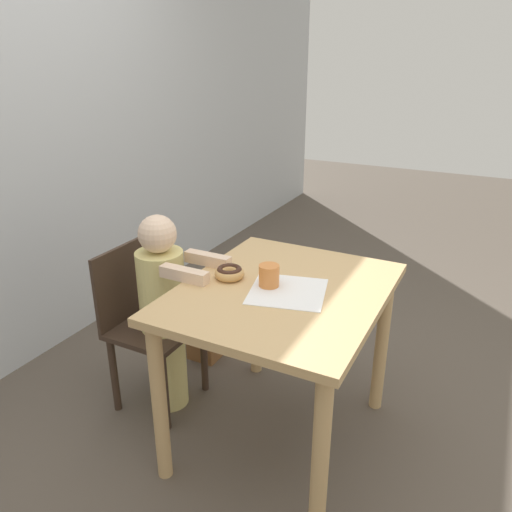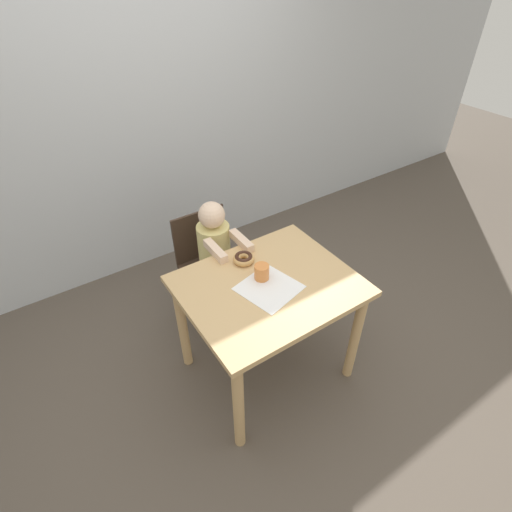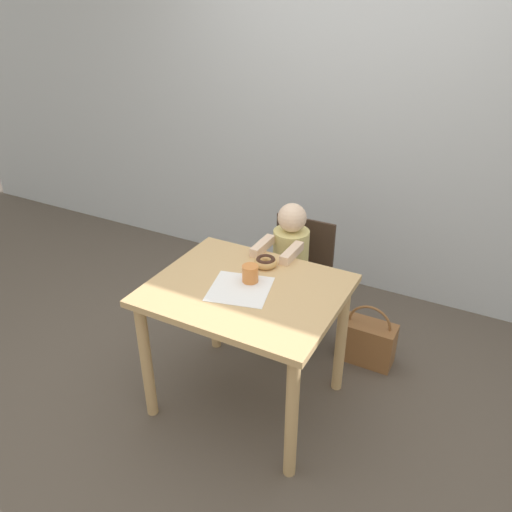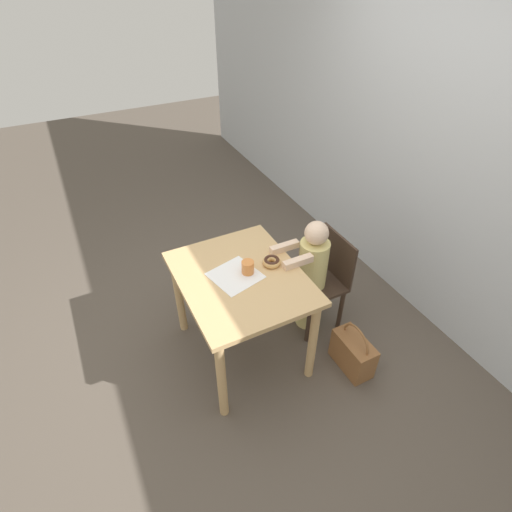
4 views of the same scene
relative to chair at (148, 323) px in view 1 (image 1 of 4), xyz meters
name	(u,v)px [view 1 (image 1 of 4)]	position (x,y,z in m)	size (l,w,h in m)	color
ground_plane	(280,436)	(0.02, -0.69, -0.42)	(12.00, 12.00, 0.00)	brown
wall_back	(0,134)	(0.02, 0.84, 0.83)	(8.00, 0.05, 2.50)	silver
dining_table	(282,316)	(0.02, -0.69, 0.20)	(0.95, 0.78, 0.75)	tan
chair	(148,323)	(0.00, 0.00, 0.00)	(0.39, 0.36, 0.80)	#38281E
child_figure	(165,313)	(0.00, -0.11, 0.08)	(0.23, 0.41, 0.98)	#E0D17F
donut	(229,272)	(0.01, -0.45, 0.35)	(0.12, 0.12, 0.05)	tan
napkin	(288,291)	(0.00, -0.72, 0.33)	(0.35, 0.35, 0.00)	white
handbag	(214,327)	(0.51, -0.04, -0.28)	(0.33, 0.17, 0.40)	brown
cup	(269,276)	(0.01, -0.63, 0.37)	(0.08, 0.08, 0.09)	orange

